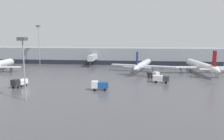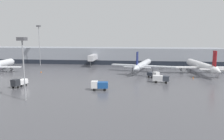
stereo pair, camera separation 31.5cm
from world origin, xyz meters
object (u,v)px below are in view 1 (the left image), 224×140
(service_truck_2, at_px, (153,74))
(service_truck_3, at_px, (100,85))
(parked_jet_1, at_px, (201,66))
(parked_jet_2, at_px, (143,65))
(traffic_cone_2, at_px, (193,77))
(service_truck_1, at_px, (161,78))
(traffic_cone_1, at_px, (41,72))
(service_truck_0, at_px, (19,82))
(apron_light_mast_1, at_px, (39,35))
(apron_light_mast_2, at_px, (23,50))

(service_truck_2, bearing_deg, service_truck_3, -81.85)
(parked_jet_1, bearing_deg, parked_jet_2, 83.20)
(parked_jet_2, relative_size, traffic_cone_2, 39.32)
(service_truck_1, distance_m, traffic_cone_1, 50.93)
(service_truck_0, distance_m, apron_light_mast_1, 54.69)
(service_truck_1, height_order, traffic_cone_2, service_truck_1)
(parked_jet_1, bearing_deg, apron_light_mast_1, 72.34)
(traffic_cone_1, bearing_deg, service_truck_2, -8.09)
(apron_light_mast_2, bearing_deg, traffic_cone_2, 35.49)
(service_truck_2, distance_m, traffic_cone_2, 14.43)
(traffic_cone_2, bearing_deg, service_truck_2, -178.55)
(parked_jet_2, xyz_separation_m, apron_light_mast_2, (-28.82, -46.80, 8.99))
(parked_jet_2, bearing_deg, service_truck_3, 172.74)
(parked_jet_2, relative_size, apron_light_mast_2, 2.07)
(parked_jet_2, height_order, service_truck_1, parked_jet_2)
(parked_jet_1, bearing_deg, service_truck_0, 112.55)
(service_truck_2, xyz_separation_m, traffic_cone_2, (14.39, 0.36, -1.01))
(apron_light_mast_1, xyz_separation_m, apron_light_mast_2, (25.41, -63.22, -4.16))
(apron_light_mast_2, bearing_deg, parked_jet_2, 58.37)
(parked_jet_1, distance_m, apron_light_mast_2, 70.99)
(service_truck_0, distance_m, apron_light_mast_2, 19.23)
(service_truck_1, distance_m, apron_light_mast_1, 72.67)
(parked_jet_1, distance_m, service_truck_1, 28.68)
(service_truck_3, relative_size, apron_light_mast_2, 0.32)
(service_truck_0, bearing_deg, traffic_cone_1, -157.31)
(parked_jet_2, height_order, apron_light_mast_1, apron_light_mast_1)
(traffic_cone_2, bearing_deg, traffic_cone_1, 174.14)
(parked_jet_2, xyz_separation_m, service_truck_0, (-37.89, -33.62, -1.69))
(parked_jet_1, height_order, service_truck_0, parked_jet_1)
(service_truck_0, relative_size, service_truck_1, 1.03)
(service_truck_0, xyz_separation_m, traffic_cone_2, (55.94, 20.25, -1.09))
(traffic_cone_1, height_order, apron_light_mast_2, apron_light_mast_2)
(parked_jet_2, bearing_deg, service_truck_2, -151.93)
(traffic_cone_1, bearing_deg, service_truck_1, -17.28)
(parked_jet_1, height_order, traffic_cone_2, parked_jet_1)
(service_truck_1, xyz_separation_m, traffic_cone_2, (12.54, 8.84, -1.12))
(traffic_cone_1, height_order, apron_light_mast_1, apron_light_mast_1)
(service_truck_0, height_order, service_truck_3, service_truck_3)
(service_truck_1, bearing_deg, traffic_cone_1, 173.58)
(parked_jet_1, xyz_separation_m, service_truck_3, (-37.20, -34.18, -1.48))
(service_truck_1, height_order, traffic_cone_1, service_truck_1)
(service_truck_3, bearing_deg, service_truck_2, -133.61)
(parked_jet_1, distance_m, service_truck_0, 70.43)
(parked_jet_1, relative_size, service_truck_2, 7.69)
(service_truck_0, relative_size, traffic_cone_2, 7.24)
(service_truck_1, relative_size, traffic_cone_2, 7.00)
(parked_jet_2, relative_size, service_truck_2, 6.68)
(parked_jet_2, bearing_deg, traffic_cone_1, 112.47)
(service_truck_2, relative_size, apron_light_mast_1, 0.22)
(parked_jet_2, height_order, service_truck_3, parked_jet_2)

